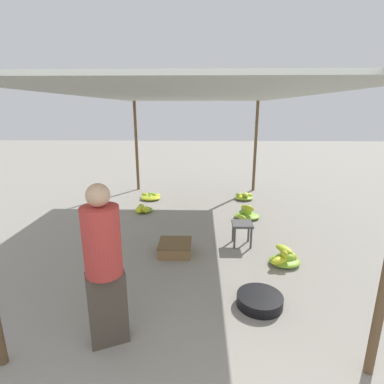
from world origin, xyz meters
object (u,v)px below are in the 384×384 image
(banana_pile_left_1, at_px, (151,197))
(banana_pile_right_1, at_px, (244,197))
(banana_pile_right_2, at_px, (284,258))
(crate_near, at_px, (175,248))
(vendor_foreground, at_px, (104,265))
(stool, at_px, (242,227))
(basin_black, at_px, (260,300))
(banana_pile_left_0, at_px, (143,209))
(banana_pile_right_0, at_px, (246,214))

(banana_pile_left_1, distance_m, banana_pile_right_1, 2.40)
(banana_pile_right_2, bearing_deg, crate_near, 169.69)
(vendor_foreground, relative_size, banana_pile_left_1, 2.85)
(stool, xyz_separation_m, crate_near, (-1.11, -0.35, -0.23))
(basin_black, relative_size, banana_pile_left_0, 1.01)
(vendor_foreground, bearing_deg, banana_pile_right_1, 67.78)
(banana_pile_left_0, xyz_separation_m, banana_pile_right_2, (2.56, -2.28, 0.04))
(vendor_foreground, bearing_deg, banana_pile_left_0, 95.84)
(vendor_foreground, bearing_deg, basin_black, 20.62)
(banana_pile_right_0, height_order, banana_pile_right_1, banana_pile_right_0)
(stool, relative_size, banana_pile_left_0, 0.74)
(vendor_foreground, bearing_deg, banana_pile_left_1, 94.57)
(banana_pile_right_1, relative_size, crate_near, 0.89)
(banana_pile_left_0, distance_m, banana_pile_right_2, 3.43)
(banana_pile_right_2, bearing_deg, banana_pile_right_1, 92.68)
(stool, bearing_deg, banana_pile_left_0, 140.90)
(banana_pile_left_0, relative_size, banana_pile_left_1, 0.94)
(vendor_foreground, bearing_deg, crate_near, 75.44)
(basin_black, relative_size, banana_pile_left_1, 0.95)
(basin_black, relative_size, banana_pile_right_0, 0.98)
(banana_pile_right_2, bearing_deg, basin_black, -119.03)
(banana_pile_left_0, bearing_deg, banana_pile_left_1, 89.66)
(stool, height_order, banana_pile_right_2, stool)
(vendor_foreground, height_order, banana_pile_right_2, vendor_foreground)
(banana_pile_left_1, bearing_deg, banana_pile_right_2, -52.16)
(vendor_foreground, distance_m, basin_black, 1.89)
(banana_pile_right_0, xyz_separation_m, crate_near, (-1.39, -1.65, -0.01))
(banana_pile_right_1, bearing_deg, banana_pile_right_0, -95.35)
(banana_pile_right_2, bearing_deg, banana_pile_right_0, 98.23)
(banana_pile_right_0, relative_size, banana_pile_right_1, 1.21)
(crate_near, bearing_deg, vendor_foreground, -104.56)
(crate_near, bearing_deg, basin_black, -49.24)
(banana_pile_right_0, distance_m, banana_pile_right_1, 1.37)
(banana_pile_right_2, xyz_separation_m, crate_near, (-1.67, 0.30, -0.01))
(banana_pile_left_1, xyz_separation_m, banana_pile_right_2, (2.55, -3.28, 0.04))
(stool, distance_m, banana_pile_right_1, 2.70)
(basin_black, height_order, banana_pile_right_2, banana_pile_right_2)
(banana_pile_left_0, distance_m, banana_pile_right_1, 2.62)
(banana_pile_right_2, height_order, crate_near, banana_pile_right_2)
(vendor_foreground, xyz_separation_m, crate_near, (0.49, 1.90, -0.75))
(banana_pile_left_1, relative_size, banana_pile_right_1, 1.25)
(stool, height_order, banana_pile_right_1, stool)
(banana_pile_right_2, distance_m, crate_near, 1.69)
(banana_pile_right_0, distance_m, banana_pile_right_2, 1.97)
(basin_black, xyz_separation_m, banana_pile_right_2, (0.55, 0.99, 0.04))
(vendor_foreground, relative_size, banana_pile_left_0, 3.02)
(vendor_foreground, distance_m, banana_pile_left_1, 4.96)
(banana_pile_left_1, relative_size, banana_pile_right_2, 1.12)
(banana_pile_right_1, xyz_separation_m, crate_near, (-1.51, -3.01, 0.02))
(banana_pile_right_0, bearing_deg, banana_pile_left_1, 149.57)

